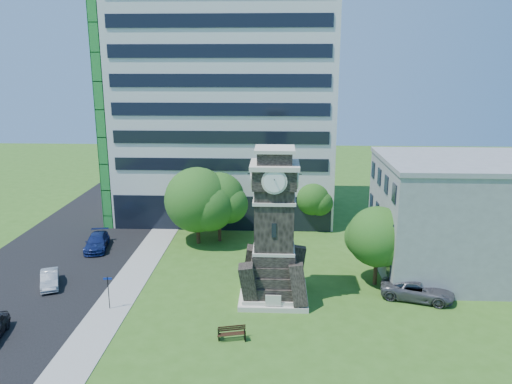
{
  "coord_description": "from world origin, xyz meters",
  "views": [
    {
      "loc": [
        3.22,
        -35.01,
        18.3
      ],
      "look_at": [
        1.38,
        6.7,
        7.56
      ],
      "focal_mm": 35.0,
      "sensor_mm": 36.0,
      "label": 1
    }
  ],
  "objects_px": {
    "car_street_mid": "(50,279)",
    "street_sign": "(108,289)",
    "clock_tower": "(274,235)",
    "car_east_lot": "(417,290)",
    "car_street_north": "(97,242)",
    "park_bench": "(232,333)"
  },
  "relations": [
    {
      "from": "car_east_lot",
      "to": "car_street_north",
      "type": "bearing_deg",
      "value": 88.37
    },
    {
      "from": "car_street_north",
      "to": "car_east_lot",
      "type": "distance_m",
      "value": 31.17
    },
    {
      "from": "clock_tower",
      "to": "street_sign",
      "type": "height_order",
      "value": "clock_tower"
    },
    {
      "from": "clock_tower",
      "to": "street_sign",
      "type": "xyz_separation_m",
      "value": [
        -12.58,
        -2.61,
        -3.6
      ]
    },
    {
      "from": "car_east_lot",
      "to": "park_bench",
      "type": "distance_m",
      "value": 15.82
    },
    {
      "from": "clock_tower",
      "to": "park_bench",
      "type": "distance_m",
      "value": 8.58
    },
    {
      "from": "park_bench",
      "to": "car_east_lot",
      "type": "bearing_deg",
      "value": 12.15
    },
    {
      "from": "car_street_mid",
      "to": "street_sign",
      "type": "bearing_deg",
      "value": -54.08
    },
    {
      "from": "clock_tower",
      "to": "car_east_lot",
      "type": "relative_size",
      "value": 2.15
    },
    {
      "from": "park_bench",
      "to": "street_sign",
      "type": "distance_m",
      "value": 10.63
    },
    {
      "from": "car_east_lot",
      "to": "park_bench",
      "type": "bearing_deg",
      "value": 132.09
    },
    {
      "from": "car_street_mid",
      "to": "car_street_north",
      "type": "xyz_separation_m",
      "value": [
        0.91,
        8.83,
        0.09
      ]
    },
    {
      "from": "car_street_mid",
      "to": "car_street_north",
      "type": "bearing_deg",
      "value": 60.84
    },
    {
      "from": "clock_tower",
      "to": "car_street_north",
      "type": "height_order",
      "value": "clock_tower"
    },
    {
      "from": "street_sign",
      "to": "car_east_lot",
      "type": "bearing_deg",
      "value": 0.17
    },
    {
      "from": "car_east_lot",
      "to": "street_sign",
      "type": "relative_size",
      "value": 2.12
    },
    {
      "from": "car_street_mid",
      "to": "car_east_lot",
      "type": "relative_size",
      "value": 0.69
    },
    {
      "from": "car_street_mid",
      "to": "car_east_lot",
      "type": "distance_m",
      "value": 30.5
    },
    {
      "from": "clock_tower",
      "to": "street_sign",
      "type": "distance_m",
      "value": 13.34
    },
    {
      "from": "park_bench",
      "to": "street_sign",
      "type": "bearing_deg",
      "value": 144.79
    },
    {
      "from": "car_street_mid",
      "to": "car_street_north",
      "type": "height_order",
      "value": "car_street_north"
    },
    {
      "from": "clock_tower",
      "to": "car_street_north",
      "type": "distance_m",
      "value": 21.16
    }
  ]
}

